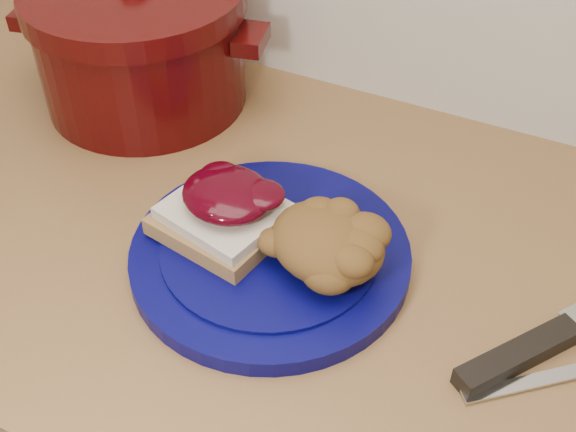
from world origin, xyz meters
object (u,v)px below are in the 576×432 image
at_px(chef_knife, 557,335).
at_px(dutch_oven, 141,44).
at_px(plate, 270,255).
at_px(butter_knife, 557,376).
at_px(pepper_grinder, 177,48).

bearing_deg(chef_knife, dutch_oven, 108.11).
bearing_deg(chef_knife, plate, 129.97).
relative_size(plate, dutch_oven, 0.87).
height_order(plate, dutch_oven, dutch_oven).
distance_m(plate, butter_knife, 0.29).
bearing_deg(dutch_oven, chef_knife, -17.03).
xyz_separation_m(plate, dutch_oven, (-0.28, 0.19, 0.07)).
relative_size(plate, chef_knife, 0.94).
bearing_deg(pepper_grinder, chef_knife, -21.59).
bearing_deg(dutch_oven, pepper_grinder, 58.59).
distance_m(plate, dutch_oven, 0.35).
distance_m(plate, chef_knife, 0.28).
distance_m(butter_knife, pepper_grinder, 0.60).
xyz_separation_m(chef_knife, pepper_grinder, (-0.53, 0.21, 0.05)).
bearing_deg(butter_knife, pepper_grinder, 114.68).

